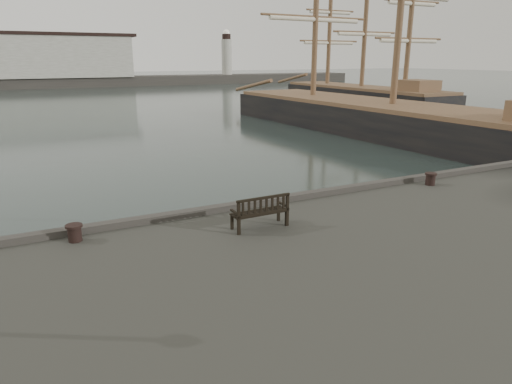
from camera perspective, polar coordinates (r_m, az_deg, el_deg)
ground at (r=14.59m, az=1.93°, el=-7.03°), size 400.00×400.00×0.00m
breakwater at (r=103.76m, az=-26.51°, el=13.93°), size 140.00×9.50×12.20m
bench at (r=11.81m, az=0.50°, el=-3.22°), size 1.51×0.54×0.86m
bollard_left at (r=11.81m, az=-21.74°, el=-4.78°), size 0.51×0.51×0.42m
bollard_right at (r=16.93m, az=20.98°, el=1.53°), size 0.49×0.49×0.43m
tall_ship_main at (r=37.17m, az=16.49°, el=7.85°), size 9.23×36.40×27.04m
tall_ship_far at (r=58.25m, az=12.93°, el=11.03°), size 5.98×26.05×22.26m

